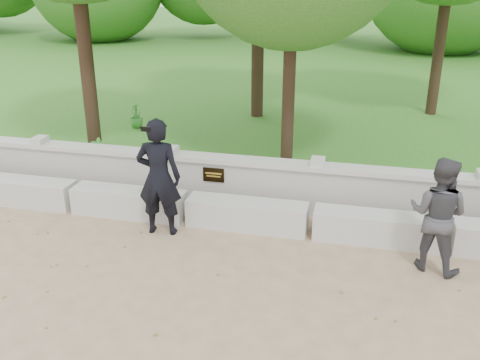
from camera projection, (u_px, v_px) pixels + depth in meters
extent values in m
plane|color=tan|center=(140.00, 283.00, 6.97)|extent=(80.00, 80.00, 0.00)
cube|color=#28591C|center=(293.00, 76.00, 19.57)|extent=(40.00, 22.00, 0.25)
cube|color=beige|center=(22.00, 191.00, 9.26)|extent=(1.90, 0.45, 0.45)
cube|color=beige|center=(129.00, 202.00, 8.82)|extent=(1.90, 0.45, 0.45)
cube|color=beige|center=(247.00, 215.00, 8.39)|extent=(1.90, 0.45, 0.45)
cube|color=beige|center=(378.00, 228.00, 7.95)|extent=(1.90, 0.45, 0.45)
cube|color=#B4B2AA|center=(199.00, 182.00, 9.17)|extent=(12.50, 0.25, 0.82)
cube|color=beige|center=(199.00, 157.00, 9.00)|extent=(12.50, 0.35, 0.08)
cube|color=black|center=(214.00, 175.00, 8.90)|extent=(0.36, 0.02, 0.24)
imported|color=black|center=(159.00, 177.00, 7.99)|extent=(0.71, 0.51, 1.83)
cube|color=black|center=(146.00, 129.00, 7.35)|extent=(0.14, 0.03, 0.07)
imported|color=#3C3C40|center=(438.00, 215.00, 7.05)|extent=(0.95, 0.86, 1.60)
cylinder|color=#382619|center=(85.00, 50.00, 10.40)|extent=(0.28, 0.28, 4.19)
cylinder|color=#382619|center=(258.00, 24.00, 13.06)|extent=(0.31, 0.31, 4.58)
cylinder|color=#382619|center=(289.00, 78.00, 9.67)|extent=(0.23, 0.23, 3.43)
cylinder|color=#382619|center=(441.00, 34.00, 13.34)|extent=(0.28, 0.28, 4.09)
imported|color=#36872D|center=(99.00, 152.00, 10.28)|extent=(0.34, 0.29, 0.55)
imported|color=#36872D|center=(143.00, 156.00, 10.04)|extent=(0.32, 0.36, 0.57)
imported|color=#36872D|center=(136.00, 115.00, 12.78)|extent=(0.40, 0.42, 0.60)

